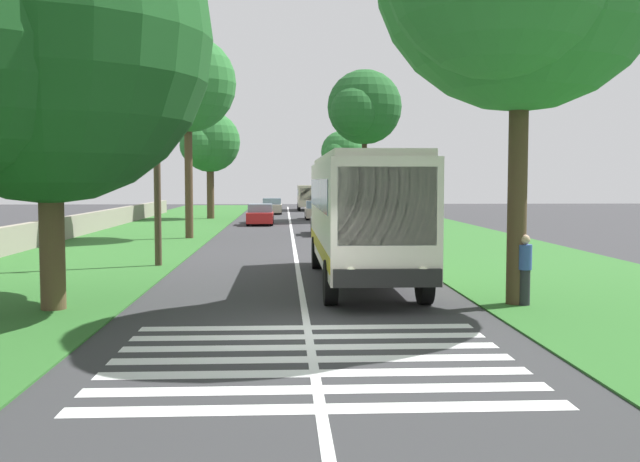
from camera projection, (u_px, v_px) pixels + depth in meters
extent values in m
plane|color=#333335|center=(308.00, 333.00, 14.59)|extent=(160.00, 160.00, 0.00)
cube|color=#2D6628|center=(89.00, 256.00, 29.13)|extent=(120.00, 8.00, 0.04)
cube|color=#2D6628|center=(497.00, 254.00, 29.94)|extent=(120.00, 8.00, 0.04)
cube|color=silver|center=(296.00, 256.00, 29.54)|extent=(110.00, 0.16, 0.01)
cube|color=silver|center=(361.00, 212.00, 21.64)|extent=(11.00, 2.50, 2.90)
cube|color=slate|center=(360.00, 194.00, 21.90)|extent=(9.68, 2.54, 0.85)
cube|color=slate|center=(387.00, 206.00, 16.17)|extent=(0.08, 2.20, 1.74)
cube|color=#B29E19|center=(361.00, 245.00, 21.71)|extent=(10.78, 2.53, 0.36)
cube|color=silver|center=(361.00, 159.00, 21.53)|extent=(10.56, 2.30, 0.18)
cube|color=black|center=(388.00, 278.00, 16.16)|extent=(0.16, 2.40, 0.40)
sphere|color=#F2EDCC|center=(351.00, 272.00, 16.17)|extent=(0.24, 0.24, 0.24)
sphere|color=#F2EDCC|center=(423.00, 272.00, 16.25)|extent=(0.24, 0.24, 0.24)
cylinder|color=black|center=(330.00, 282.00, 17.80)|extent=(1.10, 0.32, 1.10)
cylinder|color=black|center=(317.00, 253.00, 25.17)|extent=(1.10, 0.32, 1.10)
cylinder|color=black|center=(425.00, 282.00, 17.91)|extent=(1.10, 0.32, 1.10)
cylinder|color=black|center=(383.00, 252.00, 25.29)|extent=(1.10, 0.32, 1.10)
cube|color=silver|center=(321.00, 409.00, 9.71)|extent=(0.45, 6.80, 0.01)
cube|color=silver|center=(317.00, 390.00, 10.61)|extent=(0.45, 6.80, 0.01)
cube|color=silver|center=(315.00, 373.00, 11.51)|extent=(0.45, 6.80, 0.01)
cube|color=silver|center=(313.00, 359.00, 12.40)|extent=(0.45, 6.80, 0.01)
cube|color=silver|center=(311.00, 347.00, 13.30)|extent=(0.45, 6.80, 0.01)
cube|color=silver|center=(309.00, 337.00, 14.20)|extent=(0.45, 6.80, 0.01)
cube|color=silver|center=(307.00, 327.00, 15.09)|extent=(0.45, 6.80, 0.01)
cube|color=gray|center=(328.00, 225.00, 41.29)|extent=(4.30, 1.75, 0.70)
cube|color=slate|center=(328.00, 214.00, 41.15)|extent=(2.00, 1.61, 0.55)
cylinder|color=black|center=(315.00, 230.00, 39.92)|extent=(0.64, 0.22, 0.64)
cylinder|color=black|center=(313.00, 227.00, 42.62)|extent=(0.64, 0.22, 0.64)
cylinder|color=black|center=(343.00, 230.00, 40.00)|extent=(0.64, 0.22, 0.64)
cylinder|color=black|center=(340.00, 227.00, 42.69)|extent=(0.64, 0.22, 0.64)
cube|color=#B21E1E|center=(260.00, 217.00, 50.19)|extent=(4.30, 1.75, 0.70)
cube|color=slate|center=(260.00, 208.00, 50.05)|extent=(2.00, 1.61, 0.55)
cylinder|color=black|center=(248.00, 221.00, 48.82)|extent=(0.64, 0.22, 0.64)
cylinder|color=black|center=(250.00, 219.00, 51.51)|extent=(0.64, 0.22, 0.64)
cylinder|color=black|center=(272.00, 221.00, 48.90)|extent=(0.64, 0.22, 0.64)
cylinder|color=black|center=(272.00, 219.00, 51.59)|extent=(0.64, 0.22, 0.64)
cube|color=#B7A893|center=(317.00, 212.00, 57.34)|extent=(4.30, 1.75, 0.70)
cube|color=slate|center=(317.00, 205.00, 57.20)|extent=(2.00, 1.61, 0.55)
cylinder|color=black|center=(307.00, 216.00, 55.97)|extent=(0.64, 0.22, 0.64)
cylinder|color=black|center=(306.00, 214.00, 58.66)|extent=(0.64, 0.22, 0.64)
cylinder|color=black|center=(328.00, 216.00, 56.05)|extent=(0.64, 0.22, 0.64)
cylinder|color=black|center=(326.00, 214.00, 58.74)|extent=(0.64, 0.22, 0.64)
cube|color=#B7A893|center=(272.00, 208.00, 66.48)|extent=(4.30, 1.75, 0.70)
cube|color=slate|center=(272.00, 201.00, 66.34)|extent=(2.00, 1.61, 0.55)
cylinder|color=black|center=(263.00, 211.00, 65.11)|extent=(0.64, 0.22, 0.64)
cylinder|color=black|center=(264.00, 210.00, 67.80)|extent=(0.64, 0.22, 0.64)
cylinder|color=black|center=(281.00, 211.00, 65.19)|extent=(0.64, 0.22, 0.64)
cylinder|color=black|center=(281.00, 210.00, 67.88)|extent=(0.64, 0.22, 0.64)
cube|color=#BFB299|center=(308.00, 196.00, 74.27)|extent=(6.00, 2.10, 2.10)
cube|color=slate|center=(308.00, 192.00, 74.45)|extent=(5.04, 2.13, 0.70)
cube|color=slate|center=(309.00, 194.00, 71.30)|extent=(0.06, 1.76, 1.18)
cylinder|color=black|center=(299.00, 207.00, 72.41)|extent=(0.76, 0.24, 0.76)
cylinder|color=black|center=(298.00, 206.00, 76.19)|extent=(0.76, 0.24, 0.76)
cylinder|color=black|center=(318.00, 207.00, 72.50)|extent=(0.76, 0.24, 0.76)
cylinder|color=black|center=(317.00, 206.00, 76.29)|extent=(0.76, 0.24, 0.76)
cylinder|color=#4C3826|center=(189.00, 175.00, 37.91)|extent=(0.41, 0.41, 6.56)
sphere|color=#286B2D|center=(188.00, 84.00, 37.59)|extent=(4.96, 4.96, 4.96)
sphere|color=#286B2D|center=(191.00, 94.00, 39.10)|extent=(2.89, 2.89, 2.89)
sphere|color=#286B2D|center=(169.00, 88.00, 36.34)|extent=(3.70, 3.70, 3.70)
cylinder|color=brown|center=(52.00, 220.00, 16.90)|extent=(0.57, 0.57, 4.11)
sphere|color=#1E5623|center=(47.00, 39.00, 16.62)|extent=(7.48, 7.48, 7.48)
sphere|color=#1E5623|center=(76.00, 78.00, 18.89)|extent=(4.74, 4.74, 4.74)
cylinder|color=#4C3826|center=(210.00, 189.00, 57.63)|extent=(0.57, 0.57, 4.69)
sphere|color=#286B2D|center=(210.00, 142.00, 57.38)|extent=(4.69, 4.69, 4.69)
sphere|color=#286B2D|center=(212.00, 147.00, 58.81)|extent=(2.76, 2.76, 2.76)
sphere|color=#286B2D|center=(199.00, 146.00, 56.20)|extent=(3.00, 3.00, 3.00)
cylinder|color=#4C3826|center=(518.00, 176.00, 17.56)|extent=(0.46, 0.46, 6.16)
sphere|color=#337A38|center=(496.00, 6.00, 19.33)|extent=(4.24, 4.24, 4.24)
cylinder|color=brown|center=(342.00, 186.00, 77.69)|extent=(0.56, 0.56, 4.75)
sphere|color=#286B2D|center=(342.00, 152.00, 77.44)|extent=(4.46, 4.46, 4.46)
sphere|color=#286B2D|center=(341.00, 156.00, 78.80)|extent=(2.93, 2.93, 2.93)
sphere|color=#286B2D|center=(337.00, 155.00, 76.32)|extent=(2.74, 2.74, 2.74)
cylinder|color=#3D2D1E|center=(364.00, 174.00, 55.94)|extent=(0.40, 0.40, 6.97)
sphere|color=#1E5623|center=(365.00, 107.00, 55.60)|extent=(5.63, 5.63, 5.63)
sphere|color=#1E5623|center=(362.00, 115.00, 57.31)|extent=(4.11, 4.11, 4.11)
sphere|color=#1E5623|center=(355.00, 111.00, 54.18)|extent=(3.66, 3.66, 3.66)
cylinder|color=#473828|center=(157.00, 163.00, 25.58)|extent=(0.24, 0.24, 7.16)
cube|color=#3D3326|center=(156.00, 76.00, 25.38)|extent=(0.12, 1.40, 0.12)
cube|color=gray|center=(42.00, 233.00, 33.90)|extent=(70.00, 0.40, 1.13)
cylinder|color=#26262D|center=(524.00, 287.00, 17.58)|extent=(0.28, 0.28, 0.85)
cylinder|color=#334C99|center=(525.00, 257.00, 17.53)|extent=(0.34, 0.34, 0.60)
sphere|color=tan|center=(525.00, 240.00, 17.50)|extent=(0.24, 0.24, 0.24)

